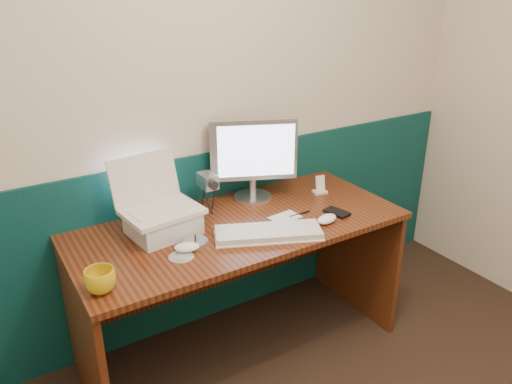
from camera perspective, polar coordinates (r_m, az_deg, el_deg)
back_wall at (r=2.52m, az=-6.83°, el=9.72°), size 3.50×0.04×2.50m
wainscot at (r=2.78m, az=-6.00°, el=-5.51°), size 3.48×0.02×1.00m
desk at (r=2.59m, az=-1.78°, el=-11.07°), size 1.60×0.70×0.75m
laptop_riser at (r=2.32m, az=-10.57°, el=-3.57°), size 0.32×0.28×0.10m
laptop at (r=2.25m, az=-10.92°, el=0.73°), size 0.36×0.29×0.28m
monitor at (r=2.58m, az=-0.39°, el=3.82°), size 0.46×0.30×0.45m
keyboard at (r=2.28m, az=1.42°, el=-4.74°), size 0.50×0.34×0.03m
mouse_right at (r=2.42m, az=8.11°, el=-3.07°), size 0.13×0.09×0.04m
mouse_left at (r=2.18m, az=-7.88°, el=-6.25°), size 0.13×0.10×0.04m
mug at (r=1.97m, az=-17.39°, el=-9.65°), size 0.16×0.16×0.09m
camcorder at (r=2.49m, az=-5.49°, el=-0.32°), size 0.08×0.12×0.18m
cd_spindle at (r=2.22m, az=-6.92°, el=-5.79°), size 0.11×0.11×0.02m
cd_loose_a at (r=2.15m, az=-8.53°, el=-7.33°), size 0.11×0.11×0.00m
pen at (r=2.49m, az=5.03°, el=-2.50°), size 0.12×0.01×0.01m
papers at (r=2.46m, az=3.34°, el=-2.91°), size 0.16×0.11×0.00m
dock at (r=2.75m, az=7.29°, el=0.02°), size 0.08×0.07×0.01m
music_player at (r=2.73m, az=7.34°, el=0.99°), size 0.05×0.03×0.09m
pda at (r=2.52m, az=9.22°, el=-2.33°), size 0.10×0.14×0.01m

